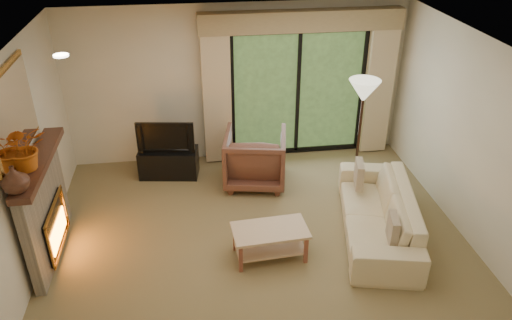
{
  "coord_description": "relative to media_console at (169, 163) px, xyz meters",
  "views": [
    {
      "loc": [
        -0.76,
        -5.15,
        4.18
      ],
      "look_at": [
        0.0,
        0.3,
        1.1
      ],
      "focal_mm": 35.0,
      "sensor_mm": 36.0,
      "label": 1
    }
  ],
  "objects": [
    {
      "name": "floor",
      "position": [
        1.19,
        -1.95,
        -0.23
      ],
      "size": [
        5.5,
        5.5,
        0.0
      ],
      "primitive_type": "plane",
      "color": "olive",
      "rests_on": "ground"
    },
    {
      "name": "ceiling",
      "position": [
        1.19,
        -1.95,
        2.37
      ],
      "size": [
        5.5,
        5.5,
        0.0
      ],
      "primitive_type": "plane",
      "rotation": [
        3.14,
        0.0,
        0.0
      ],
      "color": "white",
      "rests_on": "ground"
    },
    {
      "name": "wall_back",
      "position": [
        1.19,
        0.55,
        1.07
      ],
      "size": [
        5.0,
        0.0,
        5.0
      ],
      "primitive_type": "plane",
      "rotation": [
        1.57,
        0.0,
        0.0
      ],
      "color": "beige",
      "rests_on": "ground"
    },
    {
      "name": "wall_front",
      "position": [
        1.19,
        -4.45,
        1.07
      ],
      "size": [
        5.0,
        0.0,
        5.0
      ],
      "primitive_type": "plane",
      "rotation": [
        -1.57,
        0.0,
        0.0
      ],
      "color": "beige",
      "rests_on": "ground"
    },
    {
      "name": "wall_left",
      "position": [
        -1.56,
        -1.95,
        1.07
      ],
      "size": [
        0.0,
        5.0,
        5.0
      ],
      "primitive_type": "plane",
      "rotation": [
        1.57,
        0.0,
        1.57
      ],
      "color": "beige",
      "rests_on": "ground"
    },
    {
      "name": "wall_right",
      "position": [
        3.94,
        -1.95,
        1.07
      ],
      "size": [
        0.0,
        5.0,
        5.0
      ],
      "primitive_type": "plane",
      "rotation": [
        1.57,
        0.0,
        -1.57
      ],
      "color": "beige",
      "rests_on": "ground"
    },
    {
      "name": "fireplace",
      "position": [
        -1.44,
        -1.75,
        0.45
      ],
      "size": [
        0.24,
        1.7,
        1.37
      ],
      "primitive_type": null,
      "color": "gray",
      "rests_on": "floor"
    },
    {
      "name": "mirror",
      "position": [
        -1.53,
        -1.75,
        1.72
      ],
      "size": [
        0.07,
        1.45,
        1.02
      ],
      "primitive_type": null,
      "color": "#BD8537",
      "rests_on": "wall_left"
    },
    {
      "name": "sliding_door",
      "position": [
        2.19,
        0.5,
        0.87
      ],
      "size": [
        2.26,
        0.1,
        2.16
      ],
      "primitive_type": null,
      "color": "black",
      "rests_on": "floor"
    },
    {
      "name": "curtain_left",
      "position": [
        0.84,
        0.39,
        0.97
      ],
      "size": [
        0.45,
        0.18,
        2.35
      ],
      "primitive_type": "cube",
      "color": "#CEB389",
      "rests_on": "floor"
    },
    {
      "name": "curtain_right",
      "position": [
        3.54,
        0.39,
        0.97
      ],
      "size": [
        0.45,
        0.18,
        2.35
      ],
      "primitive_type": "cube",
      "color": "#CEB389",
      "rests_on": "floor"
    },
    {
      "name": "cornice",
      "position": [
        2.19,
        0.41,
        2.09
      ],
      "size": [
        3.2,
        0.24,
        0.32
      ],
      "primitive_type": "cube",
      "color": "#A0865C",
      "rests_on": "wall_back"
    },
    {
      "name": "media_console",
      "position": [
        0.0,
        0.0,
        0.0
      ],
      "size": [
        0.97,
        0.55,
        0.46
      ],
      "primitive_type": "cube",
      "rotation": [
        0.0,
        0.0,
        -0.15
      ],
      "color": "black",
      "rests_on": "floor"
    },
    {
      "name": "tv",
      "position": [
        0.0,
        0.0,
        0.49
      ],
      "size": [
        0.9,
        0.25,
        0.51
      ],
      "primitive_type": "imported",
      "rotation": [
        0.0,
        0.0,
        -0.15
      ],
      "color": "black",
      "rests_on": "media_console"
    },
    {
      "name": "armchair",
      "position": [
        1.35,
        -0.4,
        0.2
      ],
      "size": [
        1.08,
        1.11,
        0.86
      ],
      "primitive_type": "imported",
      "rotation": [
        0.0,
        0.0,
        2.95
      ],
      "color": "brown",
      "rests_on": "floor"
    },
    {
      "name": "sofa",
      "position": [
        2.79,
        -1.92,
        0.1
      ],
      "size": [
        1.34,
        2.37,
        0.65
      ],
      "primitive_type": "imported",
      "rotation": [
        0.0,
        0.0,
        -1.79
      ],
      "color": "beige",
      "rests_on": "floor"
    },
    {
      "name": "pillow_near",
      "position": [
        2.72,
        -2.56,
        0.31
      ],
      "size": [
        0.16,
        0.36,
        0.34
      ],
      "primitive_type": "cube",
      "rotation": [
        0.0,
        0.0,
        -0.22
      ],
      "color": "brown",
      "rests_on": "sofa"
    },
    {
      "name": "pillow_far",
      "position": [
        2.72,
        -1.28,
        0.32
      ],
      "size": [
        0.18,
        0.38,
        0.37
      ],
      "primitive_type": "cube",
      "rotation": [
        0.0,
        0.0,
        -0.22
      ],
      "color": "brown",
      "rests_on": "sofa"
    },
    {
      "name": "coffee_table",
      "position": [
        1.28,
        -2.21,
        -0.02
      ],
      "size": [
        0.97,
        0.57,
        0.42
      ],
      "primitive_type": null,
      "rotation": [
        0.0,
        0.0,
        0.07
      ],
      "color": "tan",
      "rests_on": "floor"
    },
    {
      "name": "floor_lamp",
      "position": [
        2.89,
        -0.65,
        0.63
      ],
      "size": [
        0.53,
        0.53,
        1.72
      ],
      "primitive_type": null,
      "rotation": [
        0.0,
        0.0,
        0.17
      ],
      "color": "beige",
      "rests_on": "floor"
    },
    {
      "name": "vase",
      "position": [
        -1.42,
        -2.45,
        1.29
      ],
      "size": [
        0.31,
        0.31,
        0.3
      ],
      "primitive_type": "imported",
      "rotation": [
        0.0,
        0.0,
        -0.11
      ],
      "color": "#45261A",
      "rests_on": "fireplace"
    },
    {
      "name": "branches",
      "position": [
        -1.42,
        -1.97,
        1.4
      ],
      "size": [
        0.59,
        0.56,
        0.53
      ],
      "primitive_type": "imported",
      "rotation": [
        0.0,
        0.0,
        0.37
      ],
      "color": "#BD5514",
      "rests_on": "fireplace"
    }
  ]
}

